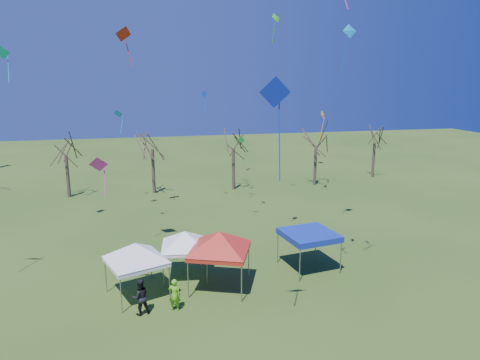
{
  "coord_description": "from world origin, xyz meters",
  "views": [
    {
      "loc": [
        -3.23,
        -19.73,
        11.53
      ],
      "look_at": [
        1.96,
        3.0,
        6.05
      ],
      "focal_mm": 32.0,
      "sensor_mm": 36.0,
      "label": 1
    }
  ],
  "objects_px": {
    "tent_white_west": "(135,247)",
    "tent_white_mid": "(185,234)",
    "tent_blue": "(309,235)",
    "person_green": "(175,295)",
    "tree_1": "(64,140)",
    "tree_4": "(317,131)",
    "tent_red": "(219,235)",
    "person_dark": "(140,297)",
    "tree_5": "(376,130)",
    "tree_2": "(152,133)",
    "tree_3": "(233,133)"
  },
  "relations": [
    {
      "from": "tree_4",
      "to": "person_dark",
      "type": "bearing_deg",
      "value": -128.98
    },
    {
      "from": "tree_3",
      "to": "tree_5",
      "type": "bearing_deg",
      "value": 6.52
    },
    {
      "from": "tree_5",
      "to": "tree_2",
      "type": "bearing_deg",
      "value": -176.3
    },
    {
      "from": "tent_blue",
      "to": "tree_2",
      "type": "bearing_deg",
      "value": 112.95
    },
    {
      "from": "tree_4",
      "to": "tree_5",
      "type": "distance_m",
      "value": 8.62
    },
    {
      "from": "tree_4",
      "to": "tent_red",
      "type": "height_order",
      "value": "tree_4"
    },
    {
      "from": "tent_red",
      "to": "tree_1",
      "type": "bearing_deg",
      "value": 117.0
    },
    {
      "from": "tent_white_west",
      "to": "tree_4",
      "type": "bearing_deg",
      "value": 48.29
    },
    {
      "from": "tent_white_west",
      "to": "tree_2",
      "type": "bearing_deg",
      "value": 85.92
    },
    {
      "from": "tree_4",
      "to": "tent_blue",
      "type": "relative_size",
      "value": 2.27
    },
    {
      "from": "tree_2",
      "to": "tree_4",
      "type": "height_order",
      "value": "tree_2"
    },
    {
      "from": "tent_white_mid",
      "to": "tent_white_west",
      "type": "bearing_deg",
      "value": -148.12
    },
    {
      "from": "tent_blue",
      "to": "tent_red",
      "type": "bearing_deg",
      "value": -167.8
    },
    {
      "from": "tent_white_mid",
      "to": "person_green",
      "type": "bearing_deg",
      "value": -104.11
    },
    {
      "from": "tent_blue",
      "to": "tent_white_mid",
      "type": "bearing_deg",
      "value": 175.78
    },
    {
      "from": "tree_2",
      "to": "tree_5",
      "type": "height_order",
      "value": "tree_2"
    },
    {
      "from": "tree_1",
      "to": "tree_2",
      "type": "bearing_deg",
      "value": -1.85
    },
    {
      "from": "tree_5",
      "to": "tent_white_west",
      "type": "bearing_deg",
      "value": -139.4
    },
    {
      "from": "tree_2",
      "to": "tent_white_west",
      "type": "bearing_deg",
      "value": -94.08
    },
    {
      "from": "tree_3",
      "to": "tent_white_mid",
      "type": "xyz_separation_m",
      "value": [
        -7.16,
        -19.94,
        -3.41
      ]
    },
    {
      "from": "person_green",
      "to": "tree_1",
      "type": "bearing_deg",
      "value": -50.83
    },
    {
      "from": "tent_red",
      "to": "person_dark",
      "type": "relative_size",
      "value": 2.17
    },
    {
      "from": "tent_white_west",
      "to": "tent_red",
      "type": "distance_m",
      "value": 4.57
    },
    {
      "from": "tent_white_west",
      "to": "person_green",
      "type": "height_order",
      "value": "tent_white_west"
    },
    {
      "from": "tent_white_west",
      "to": "tent_red",
      "type": "bearing_deg",
      "value": -0.9
    },
    {
      "from": "person_green",
      "to": "tree_3",
      "type": "bearing_deg",
      "value": -89.42
    },
    {
      "from": "tent_white_west",
      "to": "tent_white_mid",
      "type": "xyz_separation_m",
      "value": [
        2.81,
        1.75,
        -0.17
      ]
    },
    {
      "from": "tent_blue",
      "to": "tree_5",
      "type": "bearing_deg",
      "value": 52.51
    },
    {
      "from": "tree_4",
      "to": "tent_red",
      "type": "distance_m",
      "value": 26.4
    },
    {
      "from": "tent_white_west",
      "to": "tent_blue",
      "type": "bearing_deg",
      "value": 6.52
    },
    {
      "from": "tree_2",
      "to": "tent_white_west",
      "type": "xyz_separation_m",
      "value": [
        -1.57,
        -22.02,
        -3.45
      ]
    },
    {
      "from": "tree_1",
      "to": "person_dark",
      "type": "height_order",
      "value": "tree_1"
    },
    {
      "from": "person_dark",
      "to": "person_green",
      "type": "bearing_deg",
      "value": 167.7
    },
    {
      "from": "tent_red",
      "to": "tree_4",
      "type": "bearing_deg",
      "value": 55.85
    },
    {
      "from": "tree_5",
      "to": "tent_white_west",
      "type": "relative_size",
      "value": 1.99
    },
    {
      "from": "tree_2",
      "to": "person_dark",
      "type": "distance_m",
      "value": 24.64
    },
    {
      "from": "tree_3",
      "to": "person_green",
      "type": "relative_size",
      "value": 4.62
    },
    {
      "from": "tree_3",
      "to": "person_dark",
      "type": "bearing_deg",
      "value": -112.49
    },
    {
      "from": "tree_2",
      "to": "tree_1",
      "type": "bearing_deg",
      "value": 178.15
    },
    {
      "from": "tree_5",
      "to": "person_dark",
      "type": "distance_m",
      "value": 37.94
    },
    {
      "from": "tent_white_mid",
      "to": "tent_blue",
      "type": "bearing_deg",
      "value": -4.22
    },
    {
      "from": "tree_3",
      "to": "tent_blue",
      "type": "xyz_separation_m",
      "value": [
        0.42,
        -20.5,
        -3.88
      ]
    },
    {
      "from": "tent_white_west",
      "to": "tent_blue",
      "type": "height_order",
      "value": "tent_white_west"
    },
    {
      "from": "tree_5",
      "to": "tree_3",
      "type": "bearing_deg",
      "value": -173.48
    },
    {
      "from": "tree_2",
      "to": "person_green",
      "type": "bearing_deg",
      "value": -89.29
    },
    {
      "from": "tent_red",
      "to": "tent_blue",
      "type": "relative_size",
      "value": 1.18
    },
    {
      "from": "tent_white_west",
      "to": "tent_blue",
      "type": "distance_m",
      "value": 10.47
    },
    {
      "from": "tree_4",
      "to": "person_green",
      "type": "distance_m",
      "value": 29.82
    },
    {
      "from": "tree_5",
      "to": "person_green",
      "type": "height_order",
      "value": "tree_5"
    },
    {
      "from": "tree_2",
      "to": "tree_3",
      "type": "bearing_deg",
      "value": -2.27
    }
  ]
}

